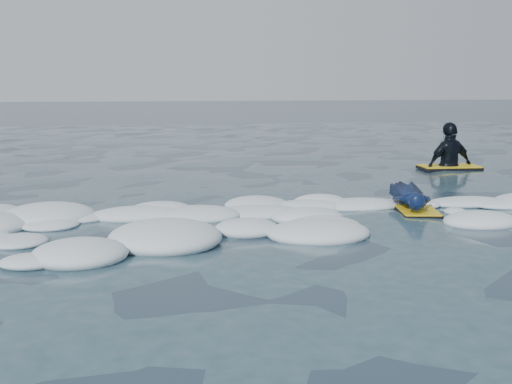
# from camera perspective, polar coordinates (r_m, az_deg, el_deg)

# --- Properties ---
(ground) EXTENTS (120.00, 120.00, 0.00)m
(ground) POSITION_cam_1_polar(r_m,az_deg,el_deg) (7.21, -1.91, -4.61)
(ground) COLOR #1A3040
(ground) RESTS_ON ground
(foam_band) EXTENTS (12.00, 3.10, 0.30)m
(foam_band) POSITION_cam_1_polar(r_m,az_deg,el_deg) (8.21, -2.96, -2.86)
(foam_band) COLOR white
(foam_band) RESTS_ON ground
(prone_woman_unit) EXTENTS (0.84, 1.50, 0.36)m
(prone_woman_unit) POSITION_cam_1_polar(r_m,az_deg,el_deg) (9.28, 13.55, -0.50)
(prone_woman_unit) COLOR black
(prone_woman_unit) RESTS_ON ground
(waiting_rider_unit) EXTENTS (1.27, 0.75, 1.84)m
(waiting_rider_unit) POSITION_cam_1_polar(r_m,az_deg,el_deg) (13.91, 16.80, 2.17)
(waiting_rider_unit) COLOR black
(waiting_rider_unit) RESTS_ON ground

